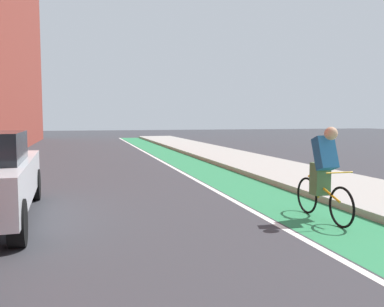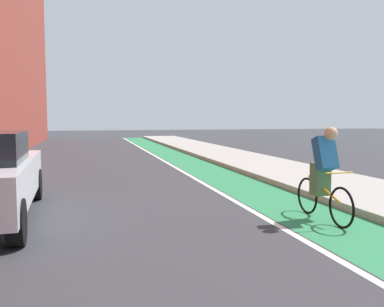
% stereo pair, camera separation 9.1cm
% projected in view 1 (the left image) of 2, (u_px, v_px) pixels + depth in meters
% --- Properties ---
extents(ground_plane, '(89.75, 89.75, 0.00)m').
position_uv_depth(ground_plane, '(113.00, 170.00, 13.93)').
color(ground_plane, '#38383D').
extents(bike_lane_paint, '(1.60, 40.79, 0.00)m').
position_uv_depth(bike_lane_paint, '(186.00, 162.00, 16.63)').
color(bike_lane_paint, '#2D8451').
rests_on(bike_lane_paint, ground).
extents(lane_divider_stripe, '(0.12, 40.79, 0.00)m').
position_uv_depth(lane_divider_stripe, '(164.00, 162.00, 16.40)').
color(lane_divider_stripe, white).
rests_on(lane_divider_stripe, ground).
extents(sidewalk_right, '(2.85, 40.79, 0.14)m').
position_uv_depth(sidewalk_right, '(237.00, 159.00, 17.19)').
color(sidewalk_right, '#A8A59E').
rests_on(sidewalk_right, ground).
extents(cyclist_mid, '(0.48, 1.72, 1.61)m').
position_uv_depth(cyclist_mid, '(323.00, 174.00, 7.10)').
color(cyclist_mid, black).
rests_on(cyclist_mid, ground).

